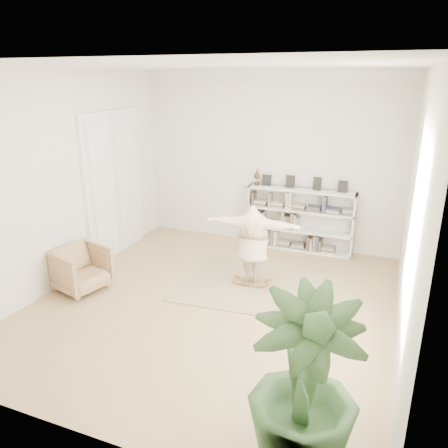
% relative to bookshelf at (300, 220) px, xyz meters
% --- Properties ---
extents(floor, '(6.00, 6.00, 0.00)m').
position_rel_bookshelf_xyz_m(floor, '(-0.74, -2.82, -0.64)').
color(floor, tan).
rests_on(floor, ground).
extents(room_shell, '(6.00, 6.00, 6.00)m').
position_rel_bookshelf_xyz_m(room_shell, '(-0.74, 0.12, 2.87)').
color(room_shell, silver).
rests_on(room_shell, floor).
extents(doors, '(0.09, 1.78, 2.92)m').
position_rel_bookshelf_xyz_m(doors, '(-3.45, -1.52, 0.76)').
color(doors, white).
rests_on(doors, floor).
extents(bookshelf, '(2.20, 0.35, 1.64)m').
position_rel_bookshelf_xyz_m(bookshelf, '(0.00, 0.00, 0.00)').
color(bookshelf, silver).
rests_on(bookshelf, floor).
extents(armchair, '(1.00, 0.99, 0.74)m').
position_rel_bookshelf_xyz_m(armchair, '(-3.04, -3.19, -0.26)').
color(armchair, tan).
rests_on(armchair, floor).
extents(rug, '(2.65, 2.19, 0.02)m').
position_rel_bookshelf_xyz_m(rug, '(-0.38, -1.98, -0.63)').
color(rug, tan).
rests_on(rug, floor).
extents(rocker_board, '(0.47, 0.31, 0.10)m').
position_rel_bookshelf_xyz_m(rocker_board, '(-0.38, -1.98, -0.57)').
color(rocker_board, '#8F5F39').
rests_on(rocker_board, rug).
extents(person, '(1.73, 0.59, 1.38)m').
position_rel_bookshelf_xyz_m(person, '(-0.38, -1.98, 0.17)').
color(person, beige).
rests_on(person, rocker_board).
extents(houseplant, '(1.26, 1.26, 1.77)m').
position_rel_bookshelf_xyz_m(houseplant, '(1.20, -5.37, 0.25)').
color(houseplant, '#33572B').
rests_on(houseplant, floor).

